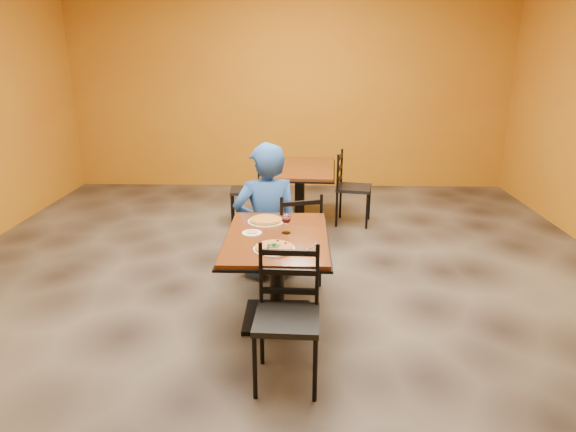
{
  "coord_description": "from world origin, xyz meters",
  "views": [
    {
      "loc": [
        0.19,
        -4.27,
        2.14
      ],
      "look_at": [
        0.09,
        -0.3,
        0.85
      ],
      "focal_mm": 31.51,
      "sensor_mm": 36.0,
      "label": 1
    }
  ],
  "objects_px": {
    "wine_glass": "(286,222)",
    "chair_main_far": "(296,237)",
    "chair_second_left": "(246,191)",
    "diner": "(266,210)",
    "side_plate": "(252,233)",
    "chair_main_near": "(287,320)",
    "pizza_far": "(266,220)",
    "chair_second_right": "(354,188)",
    "plate_far": "(266,221)",
    "table_second": "(300,181)",
    "plate_main": "(274,249)",
    "pizza_main": "(274,247)",
    "table_main": "(277,258)"
  },
  "relations": [
    {
      "from": "side_plate",
      "to": "wine_glass",
      "type": "xyz_separation_m",
      "value": [
        0.28,
        0.02,
        0.08
      ]
    },
    {
      "from": "diner",
      "to": "wine_glass",
      "type": "bearing_deg",
      "value": 90.25
    },
    {
      "from": "table_main",
      "to": "plate_far",
      "type": "bearing_deg",
      "value": 108.06
    },
    {
      "from": "pizza_main",
      "to": "table_second",
      "type": "bearing_deg",
      "value": 86.36
    },
    {
      "from": "pizza_far",
      "to": "side_plate",
      "type": "xyz_separation_m",
      "value": [
        -0.09,
        -0.29,
        -0.02
      ]
    },
    {
      "from": "diner",
      "to": "plate_far",
      "type": "bearing_deg",
      "value": 79.44
    },
    {
      "from": "chair_main_far",
      "to": "chair_second_right",
      "type": "height_order",
      "value": "chair_second_right"
    },
    {
      "from": "table_second",
      "to": "pizza_main",
      "type": "distance_m",
      "value": 2.86
    },
    {
      "from": "table_main",
      "to": "plate_far",
      "type": "distance_m",
      "value": 0.41
    },
    {
      "from": "chair_main_far",
      "to": "wine_glass",
      "type": "relative_size",
      "value": 5.09
    },
    {
      "from": "table_second",
      "to": "plate_main",
      "type": "xyz_separation_m",
      "value": [
        -0.18,
        -2.85,
        0.19
      ]
    },
    {
      "from": "wine_glass",
      "to": "pizza_far",
      "type": "bearing_deg",
      "value": 123.9
    },
    {
      "from": "table_main",
      "to": "pizza_main",
      "type": "height_order",
      "value": "pizza_main"
    },
    {
      "from": "plate_main",
      "to": "pizza_far",
      "type": "distance_m",
      "value": 0.65
    },
    {
      "from": "chair_main_near",
      "to": "plate_far",
      "type": "relative_size",
      "value": 3.02
    },
    {
      "from": "chair_second_left",
      "to": "chair_second_right",
      "type": "distance_m",
      "value": 1.4
    },
    {
      "from": "table_second",
      "to": "chair_second_right",
      "type": "distance_m",
      "value": 0.71
    },
    {
      "from": "table_second",
      "to": "plate_main",
      "type": "bearing_deg",
      "value": -93.64
    },
    {
      "from": "table_second",
      "to": "diner",
      "type": "bearing_deg",
      "value": -101.18
    },
    {
      "from": "chair_second_right",
      "to": "plate_far",
      "type": "distance_m",
      "value": 2.44
    },
    {
      "from": "plate_main",
      "to": "pizza_main",
      "type": "distance_m",
      "value": 0.02
    },
    {
      "from": "plate_main",
      "to": "pizza_far",
      "type": "height_order",
      "value": "pizza_far"
    },
    {
      "from": "table_second",
      "to": "plate_far",
      "type": "distance_m",
      "value": 2.24
    },
    {
      "from": "table_main",
      "to": "table_second",
      "type": "height_order",
      "value": "same"
    },
    {
      "from": "wine_glass",
      "to": "chair_second_left",
      "type": "bearing_deg",
      "value": 103.58
    },
    {
      "from": "chair_main_near",
      "to": "side_plate",
      "type": "distance_m",
      "value": 0.97
    },
    {
      "from": "chair_main_near",
      "to": "pizza_main",
      "type": "xyz_separation_m",
      "value": [
        -0.11,
        0.53,
        0.3
      ]
    },
    {
      "from": "table_main",
      "to": "table_second",
      "type": "xyz_separation_m",
      "value": [
        0.18,
        2.55,
        0.0
      ]
    },
    {
      "from": "plate_main",
      "to": "table_main",
      "type": "bearing_deg",
      "value": 88.98
    },
    {
      "from": "plate_main",
      "to": "wine_glass",
      "type": "distance_m",
      "value": 0.38
    },
    {
      "from": "chair_second_right",
      "to": "table_second",
      "type": "bearing_deg",
      "value": 101.5
    },
    {
      "from": "plate_main",
      "to": "pizza_main",
      "type": "height_order",
      "value": "pizza_main"
    },
    {
      "from": "diner",
      "to": "pizza_far",
      "type": "relative_size",
      "value": 4.79
    },
    {
      "from": "chair_main_far",
      "to": "table_second",
      "type": "bearing_deg",
      "value": -107.46
    },
    {
      "from": "chair_main_near",
      "to": "plate_main",
      "type": "relative_size",
      "value": 3.02
    },
    {
      "from": "chair_main_near",
      "to": "pizza_far",
      "type": "xyz_separation_m",
      "value": [
        -0.21,
        1.17,
        0.3
      ]
    },
    {
      "from": "chair_main_near",
      "to": "chair_second_left",
      "type": "bearing_deg",
      "value": 103.06
    },
    {
      "from": "chair_main_near",
      "to": "diner",
      "type": "bearing_deg",
      "value": 100.6
    },
    {
      "from": "plate_main",
      "to": "pizza_main",
      "type": "xyz_separation_m",
      "value": [
        0.0,
        0.0,
        0.02
      ]
    },
    {
      "from": "plate_main",
      "to": "plate_far",
      "type": "relative_size",
      "value": 1.0
    },
    {
      "from": "chair_second_left",
      "to": "diner",
      "type": "distance_m",
      "value": 1.69
    },
    {
      "from": "diner",
      "to": "side_plate",
      "type": "height_order",
      "value": "diner"
    },
    {
      "from": "wine_glass",
      "to": "chair_main_far",
      "type": "bearing_deg",
      "value": 84.26
    },
    {
      "from": "pizza_far",
      "to": "wine_glass",
      "type": "relative_size",
      "value": 1.56
    },
    {
      "from": "table_second",
      "to": "table_main",
      "type": "bearing_deg",
      "value": -93.94
    },
    {
      "from": "table_main",
      "to": "plate_main",
      "type": "distance_m",
      "value": 0.36
    },
    {
      "from": "chair_second_right",
      "to": "plate_main",
      "type": "bearing_deg",
      "value": 174.28
    },
    {
      "from": "table_main",
      "to": "side_plate",
      "type": "distance_m",
      "value": 0.29
    },
    {
      "from": "table_second",
      "to": "chair_main_near",
      "type": "height_order",
      "value": "chair_main_near"
    },
    {
      "from": "plate_main",
      "to": "plate_far",
      "type": "height_order",
      "value": "same"
    }
  ]
}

